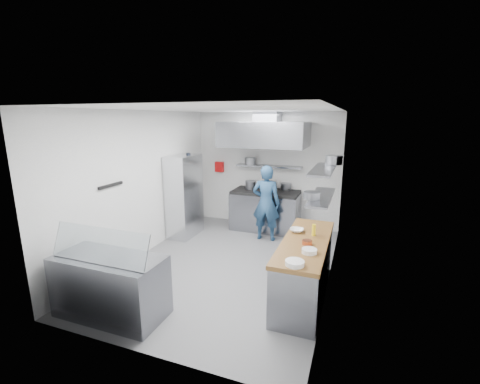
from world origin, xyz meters
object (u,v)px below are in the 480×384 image
at_px(gas_range, 265,211).
at_px(display_case, 111,286).
at_px(chef, 266,203).
at_px(wire_rack, 184,196).

bearing_deg(gas_range, display_case, -103.98).
height_order(chef, wire_rack, wire_rack).
height_order(gas_range, chef, chef).
bearing_deg(wire_rack, gas_range, 31.75).
bearing_deg(display_case, chef, 70.67).
bearing_deg(chef, display_case, 66.96).
relative_size(chef, display_case, 1.12).
distance_m(gas_range, wire_rack, 1.97).
relative_size(chef, wire_rack, 0.91).
height_order(wire_rack, display_case, wire_rack).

